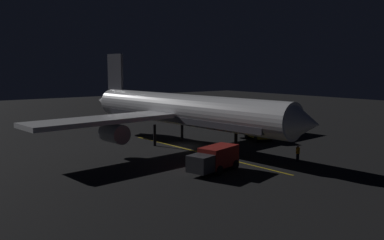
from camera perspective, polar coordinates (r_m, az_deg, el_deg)
The scene contains 8 objects.
ground_plane at distance 50.46m, azimuth -1.39°, elevation -3.83°, with size 180.00×180.00×0.20m, color black.
apron_guide_stripe at distance 47.02m, azimuth 1.00°, elevation -4.52°, with size 0.24×26.46×0.01m, color gold.
airliner at distance 50.25m, azimuth -1.87°, elevation 1.32°, with size 37.68×38.58×11.71m.
baggage_truck at distance 38.07m, azimuth 3.23°, elevation -5.51°, with size 6.09×3.51×2.34m.
catering_truck at distance 55.95m, azimuth 9.00°, elevation -1.49°, with size 4.24×6.53×2.20m.
ground_crew_worker at distance 43.58m, azimuth 14.63°, elevation -4.53°, with size 0.40×0.40×1.74m.
traffic_cone_near_left at distance 46.15m, azimuth 2.56°, elevation -4.45°, with size 0.50×0.50×0.55m.
traffic_cone_near_right at distance 40.95m, azimuth 2.66°, elevation -5.96°, with size 0.50×0.50×0.55m.
Camera 1 is at (29.19, 39.98, 9.65)m, focal length 37.99 mm.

